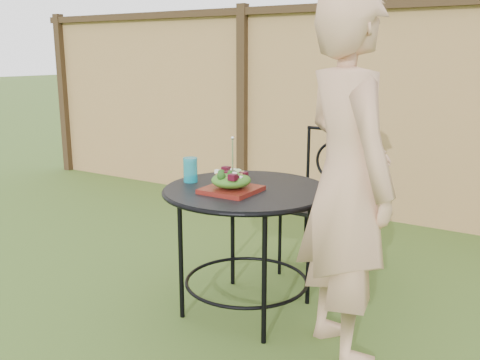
{
  "coord_description": "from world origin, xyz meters",
  "views": [
    {
      "loc": [
        1.48,
        -2.35,
        1.44
      ],
      "look_at": [
        -0.06,
        0.12,
        0.75
      ],
      "focal_mm": 40.0,
      "sensor_mm": 36.0,
      "label": 1
    }
  ],
  "objects_px": {
    "patio_table": "(247,212)",
    "diner": "(347,181)",
    "patio_chair": "(325,197)",
    "salad_plate": "(231,190)"
  },
  "relations": [
    {
      "from": "patio_chair",
      "to": "salad_plate",
      "type": "relative_size",
      "value": 3.52
    },
    {
      "from": "patio_table",
      "to": "patio_chair",
      "type": "relative_size",
      "value": 0.97
    },
    {
      "from": "patio_chair",
      "to": "salad_plate",
      "type": "xyz_separation_m",
      "value": [
        -0.15,
        -0.93,
        0.23
      ]
    },
    {
      "from": "patio_table",
      "to": "diner",
      "type": "distance_m",
      "value": 0.68
    },
    {
      "from": "patio_table",
      "to": "diner",
      "type": "xyz_separation_m",
      "value": [
        0.61,
        -0.11,
        0.28
      ]
    },
    {
      "from": "patio_table",
      "to": "patio_chair",
      "type": "bearing_deg",
      "value": 81.68
    },
    {
      "from": "patio_chair",
      "to": "diner",
      "type": "bearing_deg",
      "value": -62.03
    },
    {
      "from": "patio_table",
      "to": "diner",
      "type": "bearing_deg",
      "value": -10.55
    },
    {
      "from": "diner",
      "to": "salad_plate",
      "type": "relative_size",
      "value": 6.38
    },
    {
      "from": "diner",
      "to": "salad_plate",
      "type": "xyz_separation_m",
      "value": [
        -0.64,
        -0.0,
        -0.13
      ]
    }
  ]
}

